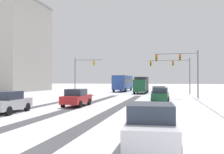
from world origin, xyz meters
TOP-DOWN VIEW (x-y plane):
  - wheel_track_left_lane at (-1.78, 15.25)m, footprint 1.09×33.54m
  - wheel_track_right_lane at (-5.48, 15.25)m, footprint 0.97×33.54m
  - wheel_track_center at (4.74, 15.25)m, footprint 0.73×33.54m
  - wheel_track_oncoming at (1.91, 15.25)m, footprint 1.06×33.54m
  - traffic_signal_far_right at (7.66, 40.58)m, footprint 7.55×0.55m
  - traffic_signal_far_left at (-8.92, 36.53)m, footprint 5.22×0.42m
  - traffic_signal_near_right at (8.28, 28.62)m, footprint 5.92×0.62m
  - car_black_lead at (5.22, 26.64)m, footprint 1.93×4.15m
  - car_dark_green_second at (5.50, 21.24)m, footprint 1.96×4.16m
  - car_red_third at (-2.06, 15.26)m, footprint 1.87×4.12m
  - car_silver_fourth at (-5.33, 9.67)m, footprint 1.98×4.17m
  - car_white_sixth at (5.62, 2.33)m, footprint 2.00×4.19m
  - bus_oncoming at (-3.03, 46.32)m, footprint 2.82×11.04m
  - box_truck_delivery at (1.61, 39.00)m, footprint 2.31×7.40m

SIDE VIEW (x-z plane):
  - wheel_track_left_lane at x=-1.78m, z-range 0.00..0.01m
  - wheel_track_right_lane at x=-5.48m, z-range 0.00..0.01m
  - wheel_track_center at x=4.74m, z-range 0.00..0.01m
  - wheel_track_oncoming at x=1.91m, z-range 0.00..0.01m
  - car_black_lead at x=5.22m, z-range 0.01..1.63m
  - car_dark_green_second at x=5.50m, z-range 0.01..1.63m
  - car_red_third at x=-2.06m, z-range 0.01..1.63m
  - car_silver_fourth at x=-5.33m, z-range 0.01..1.63m
  - car_white_sixth at x=5.62m, z-range 0.01..1.63m
  - box_truck_delivery at x=1.61m, z-range 0.12..3.14m
  - bus_oncoming at x=-3.03m, z-range 0.30..3.68m
  - traffic_signal_far_left at x=-8.92m, z-range 1.13..7.63m
  - traffic_signal_near_right at x=8.28m, z-range 1.39..7.89m
  - traffic_signal_far_right at x=7.66m, z-range 1.46..7.96m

